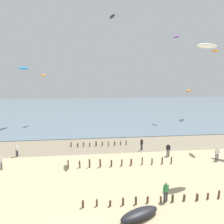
# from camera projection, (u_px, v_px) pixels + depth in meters

# --- Properties ---
(wet_sand_strip) EXTENTS (120.00, 7.35, 0.01)m
(wet_sand_strip) POSITION_uv_depth(u_px,v_px,m) (82.00, 146.00, 32.08)
(wet_sand_strip) COLOR gray
(wet_sand_strip) RESTS_ON ground
(sea) EXTENTS (160.00, 70.00, 0.10)m
(sea) POSITION_uv_depth(u_px,v_px,m) (85.00, 109.00, 69.98)
(sea) COLOR slate
(sea) RESTS_ON ground
(groyne_near) EXTENTS (14.98, 0.33, 0.70)m
(groyne_near) POSITION_uv_depth(u_px,v_px,m) (172.00, 198.00, 17.75)
(groyne_near) COLOR #4A3E28
(groyne_near) RESTS_ON ground
(groyne_mid) EXTENTS (12.37, 0.36, 0.98)m
(groyne_mid) POSITION_uv_depth(u_px,v_px,m) (118.00, 162.00, 24.84)
(groyne_mid) COLOR brown
(groyne_mid) RESTS_ON ground
(groyne_far) EXTENTS (8.51, 0.35, 0.72)m
(groyne_far) POSITION_uv_depth(u_px,v_px,m) (98.00, 144.00, 32.12)
(groyne_far) COLOR brown
(groyne_far) RESTS_ON ground
(person_nearest_camera) EXTENTS (0.50, 0.38, 1.71)m
(person_nearest_camera) POSITION_uv_depth(u_px,v_px,m) (168.00, 149.00, 27.91)
(person_nearest_camera) COLOR #383842
(person_nearest_camera) RESTS_ON ground
(person_by_waterline) EXTENTS (0.55, 0.32, 1.71)m
(person_by_waterline) POSITION_uv_depth(u_px,v_px,m) (217.00, 153.00, 26.42)
(person_by_waterline) COLOR #4C4C56
(person_by_waterline) RESTS_ON ground
(person_left_flank) EXTENTS (0.45, 0.41, 1.71)m
(person_left_flank) POSITION_uv_depth(u_px,v_px,m) (142.00, 144.00, 30.21)
(person_left_flank) COLOR #383842
(person_left_flank) RESTS_ON ground
(person_right_flank) EXTENTS (0.43, 0.43, 1.71)m
(person_right_flank) POSITION_uv_depth(u_px,v_px,m) (0.00, 162.00, 23.70)
(person_right_flank) COLOR #4C4C56
(person_right_flank) RESTS_ON ground
(person_far_down_beach) EXTENTS (0.32, 0.55, 1.71)m
(person_far_down_beach) POSITION_uv_depth(u_px,v_px,m) (17.00, 150.00, 27.73)
(person_far_down_beach) COLOR #383842
(person_far_down_beach) RESTS_ON ground
(person_trailing_behind) EXTENTS (0.55, 0.31, 1.71)m
(person_trailing_behind) POSITION_uv_depth(u_px,v_px,m) (166.00, 191.00, 17.68)
(person_trailing_behind) COLOR #383842
(person_trailing_behind) RESTS_ON ground
(grounded_kite) EXTENTS (3.45, 2.38, 0.65)m
(grounded_kite) POSITION_uv_depth(u_px,v_px,m) (139.00, 214.00, 15.64)
(grounded_kite) COLOR black
(grounded_kite) RESTS_ON ground
(kite_aloft_1) EXTENTS (0.87, 1.94, 0.50)m
(kite_aloft_1) POSITION_uv_depth(u_px,v_px,m) (112.00, 17.00, 27.17)
(kite_aloft_1) COLOR black
(kite_aloft_2) EXTENTS (2.77, 1.61, 0.59)m
(kite_aloft_2) POSITION_uv_depth(u_px,v_px,m) (207.00, 46.00, 21.61)
(kite_aloft_2) COLOR white
(kite_aloft_3) EXTENTS (2.09, 3.66, 0.66)m
(kite_aloft_3) POSITION_uv_depth(u_px,v_px,m) (23.00, 68.00, 43.85)
(kite_aloft_3) COLOR #2384D1
(kite_aloft_4) EXTENTS (3.00, 3.58, 0.93)m
(kite_aloft_4) POSITION_uv_depth(u_px,v_px,m) (189.00, 91.00, 51.79)
(kite_aloft_4) COLOR orange
(kite_aloft_6) EXTENTS (1.23, 2.30, 0.50)m
(kite_aloft_6) POSITION_uv_depth(u_px,v_px,m) (43.00, 75.00, 45.74)
(kite_aloft_6) COLOR orange
(kite_aloft_7) EXTENTS (0.82, 1.92, 0.31)m
(kite_aloft_7) POSITION_uv_depth(u_px,v_px,m) (215.00, 51.00, 30.43)
(kite_aloft_7) COLOR orange
(kite_aloft_11) EXTENTS (1.30, 2.21, 0.36)m
(kite_aloft_11) POSITION_uv_depth(u_px,v_px,m) (176.00, 37.00, 48.90)
(kite_aloft_11) COLOR purple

